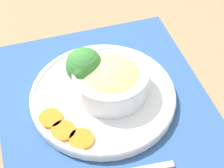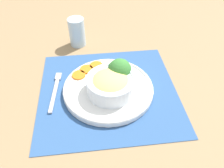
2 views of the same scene
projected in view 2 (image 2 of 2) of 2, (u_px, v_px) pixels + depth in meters
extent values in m
plane|color=#8C704C|center=(108.00, 91.00, 0.74)|extent=(4.00, 4.00, 0.00)
cube|color=#2D5184|center=(108.00, 91.00, 0.74)|extent=(0.50, 0.48, 0.00)
cylinder|color=white|center=(108.00, 89.00, 0.73)|extent=(0.30, 0.30, 0.02)
torus|color=white|center=(108.00, 87.00, 0.73)|extent=(0.30, 0.30, 0.01)
cylinder|color=silver|center=(110.00, 85.00, 0.70)|extent=(0.15, 0.15, 0.05)
torus|color=silver|center=(110.00, 79.00, 0.68)|extent=(0.16, 0.16, 0.01)
ellipsoid|color=#EAC66B|center=(110.00, 82.00, 0.69)|extent=(0.13, 0.13, 0.06)
cylinder|color=#759E51|center=(120.00, 79.00, 0.74)|extent=(0.02, 0.02, 0.02)
sphere|color=#387A33|center=(120.00, 70.00, 0.72)|extent=(0.08, 0.08, 0.08)
sphere|color=#387A33|center=(113.00, 67.00, 0.72)|extent=(0.03, 0.03, 0.03)
sphere|color=#387A33|center=(126.00, 70.00, 0.71)|extent=(0.03, 0.03, 0.03)
cylinder|color=orange|center=(96.00, 66.00, 0.80)|extent=(0.05, 0.05, 0.01)
cylinder|color=orange|center=(87.00, 69.00, 0.79)|extent=(0.05, 0.05, 0.01)
cylinder|color=orange|center=(79.00, 75.00, 0.77)|extent=(0.05, 0.05, 0.01)
cylinder|color=silver|center=(77.00, 32.00, 0.90)|extent=(0.07, 0.07, 0.12)
cylinder|color=silver|center=(78.00, 37.00, 0.92)|extent=(0.06, 0.06, 0.07)
cube|color=#B7B7BC|center=(55.00, 92.00, 0.73)|extent=(0.01, 0.18, 0.01)
cube|color=#B7B7BC|center=(58.00, 76.00, 0.78)|extent=(0.02, 0.03, 0.01)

